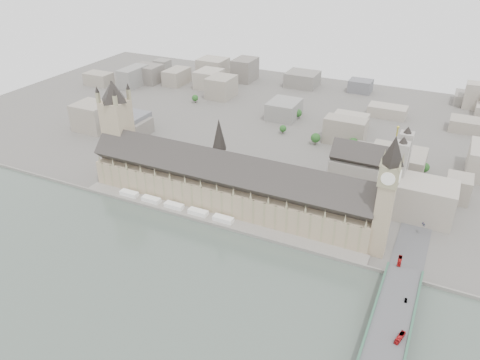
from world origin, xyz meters
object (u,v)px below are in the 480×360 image
at_px(palace_of_westminster, 227,184).
at_px(victoria_tower, 118,125).
at_px(red_bus_south, 400,337).
at_px(car_approach, 424,224).
at_px(elizabeth_tower, 387,189).
at_px(westminster_bridge, 385,345).
at_px(car_silver, 406,300).
at_px(red_bus_north, 400,261).
at_px(westminster_abbey, 369,171).

relative_size(palace_of_westminster, victoria_tower, 2.65).
xyz_separation_m(red_bus_south, car_approach, (-1.71, 132.55, -0.86)).
distance_m(elizabeth_tower, westminster_bridge, 111.81).
relative_size(red_bus_south, car_silver, 2.72).
height_order(elizabeth_tower, westminster_bridge, elizabeth_tower).
bearing_deg(elizabeth_tower, car_silver, -62.96).
bearing_deg(red_bus_north, red_bus_south, -83.21).
bearing_deg(red_bus_north, westminster_bridge, -88.62).
distance_m(palace_of_westminster, victoria_tower, 126.41).
bearing_deg(westminster_abbey, red_bus_south, -72.10).
bearing_deg(red_bus_south, elizabeth_tower, 123.26).
bearing_deg(car_silver, red_bus_north, 101.50).
bearing_deg(elizabeth_tower, red_bus_south, -71.53).
distance_m(elizabeth_tower, car_silver, 79.99).
xyz_separation_m(palace_of_westminster, victoria_tower, (-122.00, 6.30, 32.50)).
bearing_deg(elizabeth_tower, palace_of_westminster, 175.15).
bearing_deg(red_bus_south, car_silver, 107.29).
distance_m(westminster_abbey, red_bus_south, 189.12).
bearing_deg(westminster_abbey, palace_of_westminster, -145.83).
height_order(victoria_tower, car_approach, victoria_tower).
bearing_deg(victoria_tower, red_bus_south, -20.80).
distance_m(elizabeth_tower, red_bus_south, 107.97).
xyz_separation_m(red_bus_north, car_silver, (10.28, -39.19, -0.92)).
distance_m(red_bus_south, car_approach, 132.56).
bearing_deg(car_approach, palace_of_westminster, 165.02).
xyz_separation_m(elizabeth_tower, red_bus_north, (19.10, -18.35, -46.24)).
bearing_deg(car_silver, westminster_abbey, 108.14).
bearing_deg(palace_of_westminster, westminster_abbey, 34.17).
xyz_separation_m(palace_of_westminster, elizabeth_tower, (138.00, -11.70, 35.38)).
bearing_deg(victoria_tower, palace_of_westminster, -2.96).
bearing_deg(palace_of_westminster, westminster_bridge, -33.49).
bearing_deg(red_bus_south, westminster_bridge, -141.85).
xyz_separation_m(westminster_bridge, car_approach, (5.19, 135.53, 5.82)).
distance_m(elizabeth_tower, car_approach, 68.39).
xyz_separation_m(westminster_bridge, red_bus_south, (6.90, 2.98, 6.68)).
height_order(palace_of_westminster, elizabeth_tower, elizabeth_tower).
bearing_deg(elizabeth_tower, red_bus_north, -43.86).
bearing_deg(red_bus_north, car_approach, 77.94).
bearing_deg(car_silver, car_approach, 86.91).
xyz_separation_m(palace_of_westminster, red_bus_north, (157.10, -30.05, -10.86)).
distance_m(westminster_bridge, car_approach, 135.76).
xyz_separation_m(elizabeth_tower, victoria_tower, (-260.00, 18.00, -2.88)).
height_order(westminster_bridge, westminster_abbey, westminster_abbey).
relative_size(red_bus_north, car_silver, 2.79).
height_order(victoria_tower, red_bus_north, victoria_tower).
relative_size(car_silver, car_approach, 0.86).
xyz_separation_m(palace_of_westminster, red_bus_south, (168.90, -104.22, -10.90)).
bearing_deg(red_bus_south, victoria_tower, 173.99).
bearing_deg(car_silver, elizabeth_tower, 113.85).
bearing_deg(elizabeth_tower, westminster_abbey, 107.29).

